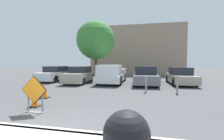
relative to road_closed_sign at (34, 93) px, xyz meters
name	(u,v)px	position (x,y,z in m)	size (l,w,h in m)	color
ground_plane	(118,83)	(1.65, 8.67, -0.72)	(96.00, 96.00, 0.00)	#4C4C4F
curb_lip	(55,132)	(1.65, -1.33, -0.65)	(24.71, 0.20, 0.14)	beige
road_closed_sign	(34,93)	(0.00, 0.00, 0.00)	(1.03, 0.20, 1.35)	black
traffic_cone_nearest	(35,97)	(-0.53, 0.66, -0.33)	(0.40, 0.40, 0.79)	black
traffic_cone_second	(45,90)	(-1.10, 2.09, -0.33)	(0.39, 0.39, 0.80)	black
parked_car_nearest	(56,74)	(-4.71, 8.78, -0.04)	(1.90, 4.31, 1.47)	silver
parked_car_second	(80,75)	(-1.80, 8.14, -0.04)	(1.98, 4.64, 1.47)	#A39984
pickup_truck	(112,75)	(1.12, 8.25, 0.02)	(2.11, 5.14, 1.62)	silver
parked_car_third	(145,76)	(4.03, 8.24, -0.02)	(2.04, 4.64, 1.51)	slate
parked_car_fourth	(180,76)	(6.95, 8.83, -0.07)	(1.90, 4.17, 1.42)	#A39984
bollard_nearest	(146,84)	(4.04, 4.70, -0.19)	(0.12, 0.12, 1.01)	gray
bollard_second	(177,84)	(5.83, 4.70, -0.16)	(0.12, 0.12, 1.06)	gray
building_facade_backdrop	(136,51)	(2.77, 20.36, 3.02)	(14.17, 5.00, 7.48)	gray
street_tree_behind_lot	(96,40)	(-1.42, 11.67, 3.62)	(4.33, 4.33, 6.52)	#513823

